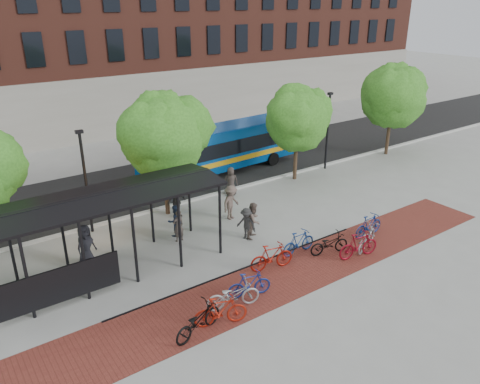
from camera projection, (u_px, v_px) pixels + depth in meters
ground at (250, 221)px, 24.12m from camera, size 160.00×160.00×0.00m
asphalt_street at (176, 177)px, 30.15m from camera, size 160.00×8.00×0.01m
curb at (209, 196)px, 27.11m from camera, size 160.00×0.25×0.12m
brick_strip at (283, 277)px, 19.28m from camera, size 24.00×3.00×0.01m
bike_rack_rail at (244, 277)px, 19.27m from camera, size 12.00×0.05×0.95m
building_brick at (174, 6)px, 45.24m from camera, size 55.00×14.00×20.00m
bus_shelter at (90, 210)px, 18.26m from camera, size 10.60×3.07×3.60m
tree_b at (164, 132)px, 23.39m from camera, size 5.15×4.20×6.47m
tree_c at (298, 116)px, 28.35m from camera, size 4.66×3.80×5.92m
tree_d at (394, 93)px, 33.01m from camera, size 5.39×4.40×6.55m
lamp_post_left at (86, 179)px, 22.04m from camera, size 0.35×0.20×5.12m
lamp_post_right at (328, 129)px, 30.60m from camera, size 0.35×0.20×5.12m
bus at (220, 146)px, 30.43m from camera, size 11.31×3.16×3.02m
bike_0 at (198, 321)px, 15.81m from camera, size 2.17×1.23×1.08m
bike_1 at (221, 311)px, 16.25m from camera, size 1.99×1.16×1.15m
bike_2 at (233, 295)px, 17.20m from camera, size 2.17×1.24×1.08m
bike_3 at (249, 284)px, 17.85m from camera, size 1.83×0.94×1.06m
bike_5 at (272, 257)px, 19.65m from camera, size 2.04×0.97×1.18m
bike_7 at (299, 242)px, 20.89m from camera, size 1.84×0.55×1.10m
bike_8 at (329, 244)px, 20.89m from camera, size 1.98×1.10×0.99m
bike_9 at (359, 245)px, 20.54m from camera, size 2.08×0.95×1.20m
bike_10 at (367, 237)px, 21.34m from camera, size 2.19×1.44×1.09m
bike_11 at (369, 225)px, 22.45m from camera, size 1.86×0.57×1.11m
pedestrian_0 at (86, 246)px, 19.73m from camera, size 1.12×0.98×1.94m
pedestrian_1 at (178, 226)px, 21.87m from camera, size 0.61×0.44×1.57m
pedestrian_2 at (175, 221)px, 22.39m from camera, size 0.79×0.63×1.57m
pedestrian_3 at (231, 202)px, 24.05m from camera, size 1.36×1.06×1.84m
pedestrian_4 at (176, 202)px, 24.28m from camera, size 1.05×0.50×1.75m
pedestrian_6 at (231, 181)px, 27.04m from camera, size 0.98×0.85×1.70m
pedestrian_8 at (254, 220)px, 22.20m from camera, size 1.10×1.05×1.79m
pedestrian_9 at (246, 224)px, 22.08m from camera, size 0.91×1.16×1.58m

